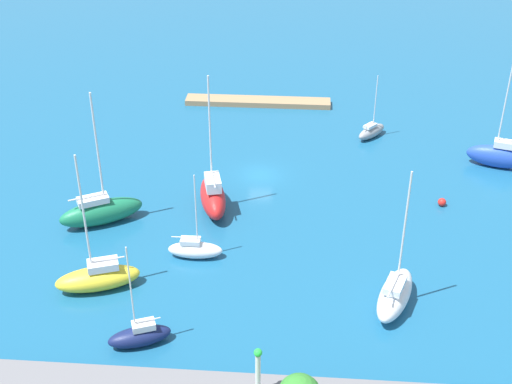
# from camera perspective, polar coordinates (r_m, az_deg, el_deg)

# --- Properties ---
(water) EXTENTS (160.00, 160.00, 0.00)m
(water) POSITION_cam_1_polar(r_m,az_deg,el_deg) (73.57, 0.36, 1.43)
(water) COLOR #19567F
(water) RESTS_ON ground
(pier_dock) EXTENTS (18.96, 2.58, 0.69)m
(pier_dock) POSITION_cam_1_polar(r_m,az_deg,el_deg) (90.61, 0.16, 7.54)
(pier_dock) COLOR #997A56
(pier_dock) RESTS_ON ground
(harbor_beacon) EXTENTS (0.56, 0.56, 3.73)m
(harbor_beacon) POSITION_cam_1_polar(r_m,az_deg,el_deg) (46.05, 0.16, -14.40)
(harbor_beacon) COLOR silver
(harbor_beacon) RESTS_ON breakwater
(sailboat_white_center_basin) EXTENTS (4.85, 1.74, 8.34)m
(sailboat_white_center_basin) POSITION_cam_1_polar(r_m,az_deg,el_deg) (60.79, -5.11, -4.76)
(sailboat_white_center_basin) COLOR white
(sailboat_white_center_basin) RESTS_ON water
(sailboat_yellow_west_end) EXTENTS (7.32, 4.51, 12.54)m
(sailboat_yellow_west_end) POSITION_cam_1_polar(r_m,az_deg,el_deg) (58.32, -13.02, -6.93)
(sailboat_yellow_west_end) COLOR yellow
(sailboat_yellow_west_end) RESTS_ON water
(sailboat_green_far_north) EXTENTS (8.07, 5.81, 13.30)m
(sailboat_green_far_north) POSITION_cam_1_polar(r_m,az_deg,el_deg) (66.47, -12.79, -1.55)
(sailboat_green_far_north) COLOR #19724C
(sailboat_green_far_north) RESTS_ON water
(sailboat_red_along_channel) EXTENTS (4.02, 7.51, 13.84)m
(sailboat_red_along_channel) POSITION_cam_1_polar(r_m,az_deg,el_deg) (66.85, -3.62, -0.31)
(sailboat_red_along_channel) COLOR red
(sailboat_red_along_channel) RESTS_ON water
(sailboat_navy_lone_north) EXTENTS (5.01, 3.27, 8.90)m
(sailboat_navy_lone_north) POSITION_cam_1_polar(r_m,az_deg,el_deg) (52.67, -9.65, -11.69)
(sailboat_navy_lone_north) COLOR #141E4C
(sailboat_navy_lone_north) RESTS_ON water
(sailboat_blue_by_breakwater) EXTENTS (6.98, 3.85, 13.10)m
(sailboat_blue_by_breakwater) POSITION_cam_1_polar(r_m,az_deg,el_deg) (79.14, 19.54, 2.90)
(sailboat_blue_by_breakwater) COLOR #2347B2
(sailboat_blue_by_breakwater) RESTS_ON water
(sailboat_white_off_beacon) EXTENTS (4.49, 7.18, 12.18)m
(sailboat_white_off_beacon) POSITION_cam_1_polar(r_m,az_deg,el_deg) (56.06, 11.50, -8.32)
(sailboat_white_off_beacon) COLOR white
(sailboat_white_off_beacon) RESTS_ON water
(sailboat_gray_far_south) EXTENTS (4.03, 4.37, 7.71)m
(sailboat_gray_far_south) POSITION_cam_1_polar(r_m,az_deg,el_deg) (82.55, 9.60, 5.02)
(sailboat_gray_far_south) COLOR gray
(sailboat_gray_far_south) RESTS_ON water
(mooring_buoy_red) EXTENTS (0.82, 0.82, 0.82)m
(mooring_buoy_red) POSITION_cam_1_polar(r_m,az_deg,el_deg) (70.44, 15.23, -0.82)
(mooring_buoy_red) COLOR red
(mooring_buoy_red) RESTS_ON water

